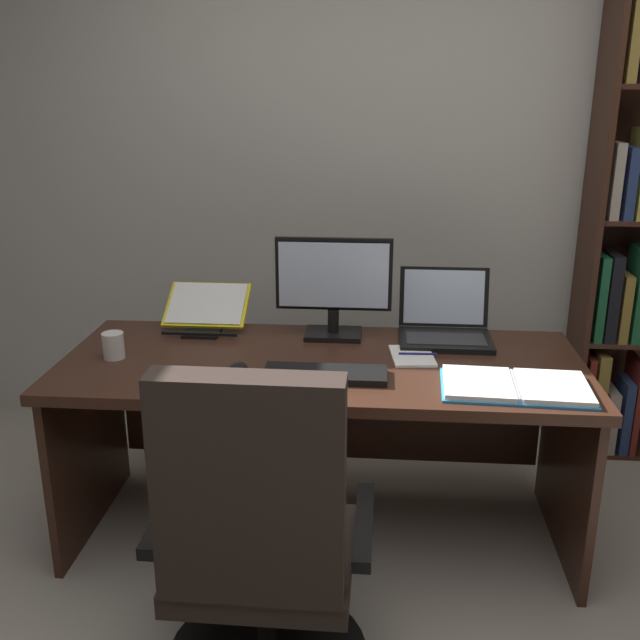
{
  "coord_description": "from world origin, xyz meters",
  "views": [
    {
      "loc": [
        -0.04,
        -1.56,
        1.68
      ],
      "look_at": [
        -0.24,
        0.83,
        0.89
      ],
      "focal_mm": 40.66,
      "sensor_mm": 36.0,
      "label": 1
    }
  ],
  "objects_px": {
    "keyboard": "(325,374)",
    "coffee_mug": "(113,345)",
    "desk": "(323,398)",
    "laptop": "(445,325)",
    "office_chair": "(260,561)",
    "reading_stand_with_book": "(206,309)",
    "notepad": "(412,356)",
    "pen": "(418,354)",
    "monitor": "(334,288)",
    "open_binder": "(516,386)",
    "computer_mouse": "(238,369)"
  },
  "relations": [
    {
      "from": "laptop",
      "to": "coffee_mug",
      "type": "relative_size",
      "value": 3.68
    },
    {
      "from": "laptop",
      "to": "keyboard",
      "type": "relative_size",
      "value": 0.84
    },
    {
      "from": "office_chair",
      "to": "computer_mouse",
      "type": "xyz_separation_m",
      "value": [
        -0.17,
        0.62,
        0.31
      ]
    },
    {
      "from": "office_chair",
      "to": "notepad",
      "type": "relative_size",
      "value": 4.89
    },
    {
      "from": "notepad",
      "to": "laptop",
      "type": "bearing_deg",
      "value": 58.31
    },
    {
      "from": "computer_mouse",
      "to": "open_binder",
      "type": "relative_size",
      "value": 0.21
    },
    {
      "from": "laptop",
      "to": "coffee_mug",
      "type": "xyz_separation_m",
      "value": [
        -1.22,
        -0.31,
        -0.01
      ]
    },
    {
      "from": "desk",
      "to": "coffee_mug",
      "type": "height_order",
      "value": "coffee_mug"
    },
    {
      "from": "keyboard",
      "to": "coffee_mug",
      "type": "xyz_separation_m",
      "value": [
        -0.78,
        0.12,
        0.04
      ]
    },
    {
      "from": "keyboard",
      "to": "pen",
      "type": "relative_size",
      "value": 3.0
    },
    {
      "from": "office_chair",
      "to": "notepad",
      "type": "distance_m",
      "value": 0.99
    },
    {
      "from": "office_chair",
      "to": "pen",
      "type": "height_order",
      "value": "office_chair"
    },
    {
      "from": "desk",
      "to": "office_chair",
      "type": "distance_m",
      "value": 0.88
    },
    {
      "from": "laptop",
      "to": "notepad",
      "type": "height_order",
      "value": "laptop"
    },
    {
      "from": "office_chair",
      "to": "laptop",
      "type": "height_order",
      "value": "office_chair"
    },
    {
      "from": "monitor",
      "to": "computer_mouse",
      "type": "distance_m",
      "value": 0.55
    },
    {
      "from": "notepad",
      "to": "coffee_mug",
      "type": "distance_m",
      "value": 1.09
    },
    {
      "from": "monitor",
      "to": "coffee_mug",
      "type": "distance_m",
      "value": 0.85
    },
    {
      "from": "office_chair",
      "to": "monitor",
      "type": "xyz_separation_m",
      "value": [
        0.13,
        1.05,
        0.48
      ]
    },
    {
      "from": "desk",
      "to": "notepad",
      "type": "bearing_deg",
      "value": -4.29
    },
    {
      "from": "keyboard",
      "to": "monitor",
      "type": "bearing_deg",
      "value": 90.0
    },
    {
      "from": "keyboard",
      "to": "open_binder",
      "type": "relative_size",
      "value": 0.85
    },
    {
      "from": "desk",
      "to": "pen",
      "type": "bearing_deg",
      "value": -4.05
    },
    {
      "from": "office_chair",
      "to": "keyboard",
      "type": "relative_size",
      "value": 2.45
    },
    {
      "from": "desk",
      "to": "coffee_mug",
      "type": "bearing_deg",
      "value": -170.88
    },
    {
      "from": "notepad",
      "to": "desk",
      "type": "bearing_deg",
      "value": 175.71
    },
    {
      "from": "monitor",
      "to": "keyboard",
      "type": "distance_m",
      "value": 0.46
    },
    {
      "from": "reading_stand_with_book",
      "to": "coffee_mug",
      "type": "height_order",
      "value": "reading_stand_with_book"
    },
    {
      "from": "keyboard",
      "to": "open_binder",
      "type": "height_order",
      "value": "same"
    },
    {
      "from": "monitor",
      "to": "notepad",
      "type": "relative_size",
      "value": 2.15
    },
    {
      "from": "laptop",
      "to": "pen",
      "type": "relative_size",
      "value": 2.52
    },
    {
      "from": "office_chair",
      "to": "keyboard",
      "type": "distance_m",
      "value": 0.7
    },
    {
      "from": "monitor",
      "to": "reading_stand_with_book",
      "type": "distance_m",
      "value": 0.54
    },
    {
      "from": "office_chair",
      "to": "monitor",
      "type": "bearing_deg",
      "value": 83.47
    },
    {
      "from": "laptop",
      "to": "open_binder",
      "type": "height_order",
      "value": "laptop"
    },
    {
      "from": "keyboard",
      "to": "pen",
      "type": "xyz_separation_m",
      "value": [
        0.32,
        0.22,
        0.0
      ]
    },
    {
      "from": "desk",
      "to": "reading_stand_with_book",
      "type": "bearing_deg",
      "value": 153.32
    },
    {
      "from": "pen",
      "to": "coffee_mug",
      "type": "xyz_separation_m",
      "value": [
        -1.1,
        -0.1,
        0.03
      ]
    },
    {
      "from": "notepad",
      "to": "open_binder",
      "type": "bearing_deg",
      "value": -39.43
    },
    {
      "from": "keyboard",
      "to": "computer_mouse",
      "type": "bearing_deg",
      "value": 180.0
    },
    {
      "from": "notepad",
      "to": "pen",
      "type": "xyz_separation_m",
      "value": [
        0.02,
        0.0,
        0.01
      ]
    },
    {
      "from": "desk",
      "to": "open_binder",
      "type": "height_order",
      "value": "open_binder"
    },
    {
      "from": "keyboard",
      "to": "coffee_mug",
      "type": "distance_m",
      "value": 0.79
    },
    {
      "from": "reading_stand_with_book",
      "to": "coffee_mug",
      "type": "xyz_separation_m",
      "value": [
        -0.26,
        -0.37,
        -0.03
      ]
    },
    {
      "from": "coffee_mug",
      "to": "office_chair",
      "type": "bearing_deg",
      "value": -48.91
    },
    {
      "from": "desk",
      "to": "laptop",
      "type": "distance_m",
      "value": 0.55
    },
    {
      "from": "keyboard",
      "to": "open_binder",
      "type": "xyz_separation_m",
      "value": [
        0.63,
        -0.05,
        -0.0
      ]
    },
    {
      "from": "office_chair",
      "to": "pen",
      "type": "xyz_separation_m",
      "value": [
        0.45,
        0.84,
        0.3
      ]
    },
    {
      "from": "office_chair",
      "to": "desk",
      "type": "bearing_deg",
      "value": 83.64
    },
    {
      "from": "desk",
      "to": "reading_stand_with_book",
      "type": "xyz_separation_m",
      "value": [
        -0.5,
        0.25,
        0.27
      ]
    }
  ]
}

